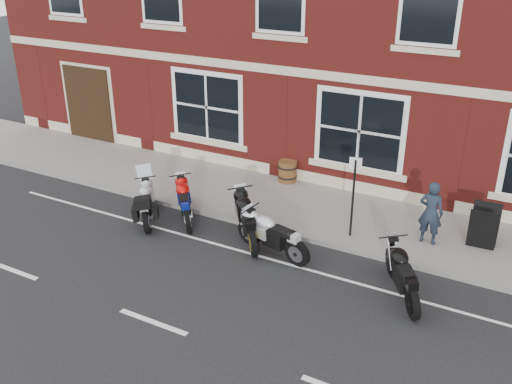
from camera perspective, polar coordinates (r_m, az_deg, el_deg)
ground at (r=13.67m, az=-2.52°, el=-6.13°), size 80.00×80.00×0.00m
sidewalk at (r=15.98m, az=2.96°, el=-1.10°), size 30.00×3.00×0.12m
kerb at (r=14.72m, az=0.30°, el=-3.45°), size 30.00×0.16×0.12m
moto_touring_silver at (r=15.27m, az=-10.66°, el=-0.83°), size 1.25×1.72×1.32m
moto_sport_red at (r=15.15m, az=-6.96°, el=-0.75°), size 1.41×1.73×0.95m
moto_sport_black at (r=14.03m, az=-0.74°, el=-2.48°), size 1.52×1.90×1.03m
moto_sport_silver at (r=13.40m, az=1.64°, el=-4.08°), size 2.11×0.66×0.96m
moto_naked_black at (r=12.33m, az=14.59°, el=-7.67°), size 1.24×1.93×0.98m
pedestrian_left at (r=14.13m, az=17.08°, el=-1.99°), size 0.59×0.40×1.59m
a_board_sign at (r=14.47m, az=21.82°, el=-3.24°), size 0.66×0.45×1.07m
barrel_planter at (r=17.12m, az=3.18°, el=2.09°), size 0.58×0.58×0.64m
parking_sign at (r=13.84m, az=9.72°, el=0.04°), size 0.29×0.08×2.06m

